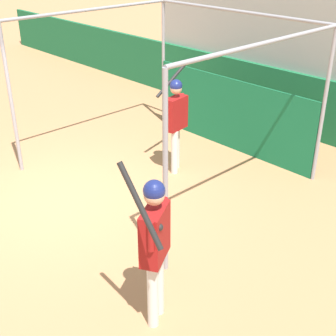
# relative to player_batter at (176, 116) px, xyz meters

# --- Properties ---
(ground_plane) EXTENTS (60.00, 60.00, 0.00)m
(ground_plane) POSITION_rel_player_batter_xyz_m (-0.53, -2.20, -1.11)
(ground_plane) COLOR #A8754C
(outfield_wall) EXTENTS (24.00, 0.12, 1.40)m
(outfield_wall) POSITION_rel_player_batter_xyz_m (-0.53, 3.34, -0.42)
(outfield_wall) COLOR #196038
(outfield_wall) RESTS_ON ground
(bleacher_section) EXTENTS (7.05, 3.20, 3.08)m
(bleacher_section) POSITION_rel_player_batter_xyz_m (-0.53, 5.00, 0.42)
(bleacher_section) COLOR #9E9E99
(bleacher_section) RESTS_ON ground
(batting_cage) EXTENTS (4.22, 3.89, 2.87)m
(batting_cage) POSITION_rel_player_batter_xyz_m (-0.00, 1.04, 0.11)
(batting_cage) COLOR gray
(batting_cage) RESTS_ON ground
(player_batter) EXTENTS (0.54, 0.91, 1.98)m
(player_batter) POSITION_rel_player_batter_xyz_m (0.00, 0.00, 0.00)
(player_batter) COLOR silver
(player_batter) RESTS_ON ground
(player_waiting) EXTENTS (0.69, 0.69, 2.23)m
(player_waiting) POSITION_rel_player_batter_xyz_m (2.69, -2.94, 0.06)
(player_waiting) COLOR silver
(player_waiting) RESTS_ON ground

